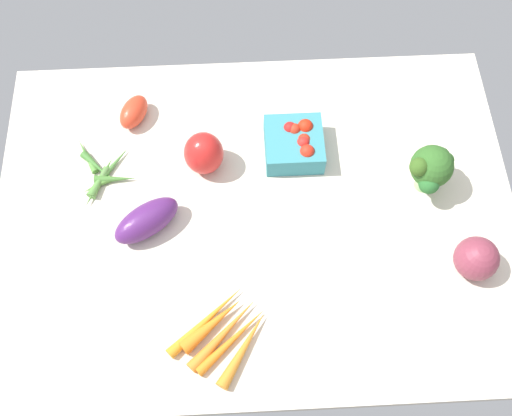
{
  "coord_description": "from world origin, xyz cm",
  "views": [
    {
      "loc": [
        2.64,
        53.11,
        111.3
      ],
      "look_at": [
        0.0,
        0.0,
        4.0
      ],
      "focal_mm": 42.82,
      "sensor_mm": 36.0,
      "label": 1
    }
  ],
  "objects": [
    {
      "name": "tablecloth",
      "position": [
        0.0,
        0.0,
        1.0
      ],
      "size": [
        104.0,
        76.0,
        2.0
      ],
      "primitive_type": "cube",
      "color": "beige",
      "rests_on": "ground"
    },
    {
      "name": "okra_pile",
      "position": [
        31.11,
        -9.89,
        2.85
      ],
      "size": [
        13.1,
        16.55,
        1.98
      ],
      "color": "#417A32",
      "rests_on": "tablecloth"
    },
    {
      "name": "carrot_bunch",
      "position": [
        7.17,
        24.29,
        3.18
      ],
      "size": [
        18.98,
        19.42,
        2.81
      ],
      "color": "orange",
      "rests_on": "tablecloth"
    },
    {
      "name": "red_onion_near_basket",
      "position": [
        -40.17,
        13.51,
        6.15
      ],
      "size": [
        8.3,
        8.3,
        8.3
      ],
      "primitive_type": "sphere",
      "color": "brown",
      "rests_on": "tablecloth"
    },
    {
      "name": "broccoli_head",
      "position": [
        -34.26,
        -4.48,
        9.21
      ],
      "size": [
        9.63,
        9.55,
        11.75
      ],
      "color": "#A5D089",
      "rests_on": "tablecloth"
    },
    {
      "name": "berry_basket",
      "position": [
        -8.73,
        -13.95,
        4.99
      ],
      "size": [
        11.85,
        11.85,
        6.52
      ],
      "color": "teal",
      "rests_on": "tablecloth"
    },
    {
      "name": "roma_tomato",
      "position": [
        24.82,
        -23.81,
        4.46
      ],
      "size": [
        8.07,
        9.7,
        4.91
      ],
      "primitive_type": "ellipsoid",
      "rotation": [
        0.0,
        0.0,
        4.26
      ],
      "color": "red",
      "rests_on": "tablecloth"
    },
    {
      "name": "bell_pepper_red",
      "position": [
        9.93,
        -11.4,
        6.76
      ],
      "size": [
        10.88,
        10.88,
        9.52
      ],
      "primitive_type": "ellipsoid",
      "rotation": [
        0.0,
        0.0,
        2.63
      ],
      "color": "red",
      "rests_on": "tablecloth"
    },
    {
      "name": "eggplant",
      "position": [
        21.2,
        2.16,
        5.12
      ],
      "size": [
        14.94,
        12.83,
        6.24
      ],
      "primitive_type": "ellipsoid",
      "rotation": [
        0.0,
        0.0,
        3.73
      ],
      "color": "#552469",
      "rests_on": "tablecloth"
    }
  ]
}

